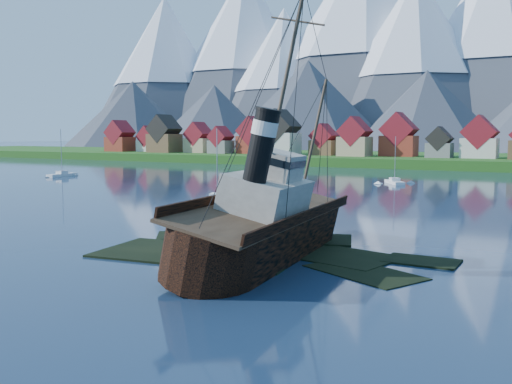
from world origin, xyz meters
The scene contains 9 objects.
ground centered at (0.00, 0.00, 0.00)m, with size 1400.00×1400.00×0.00m, color #192C48.
shoal centered at (1.78, 2.15, -0.35)m, with size 31.71×21.24×1.14m.
shore_bank centered at (0.00, 170.00, 0.00)m, with size 600.00×80.00×3.20m, color #1F4C15.
seawall centered at (0.00, 132.00, 0.00)m, with size 600.00×2.50×2.00m, color #3F3D38.
town centered at (-33.12, 152.18, 8.99)m, with size 250.96×16.69×17.30m.
tugboat_wreck centered at (2.47, 1.01, 2.94)m, with size 6.86×29.55×23.42m.
sailboat_a centered at (-23.11, 31.65, 0.27)m, with size 6.15×10.10×12.11m.
sailboat_b centered at (-87.80, 58.38, 0.29)m, with size 2.69×8.73×12.49m.
sailboat_c centered at (-8.43, 79.23, 0.24)m, with size 6.26×8.10×10.71m.
Camera 1 is at (26.03, -42.86, 10.70)m, focal length 40.00 mm.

